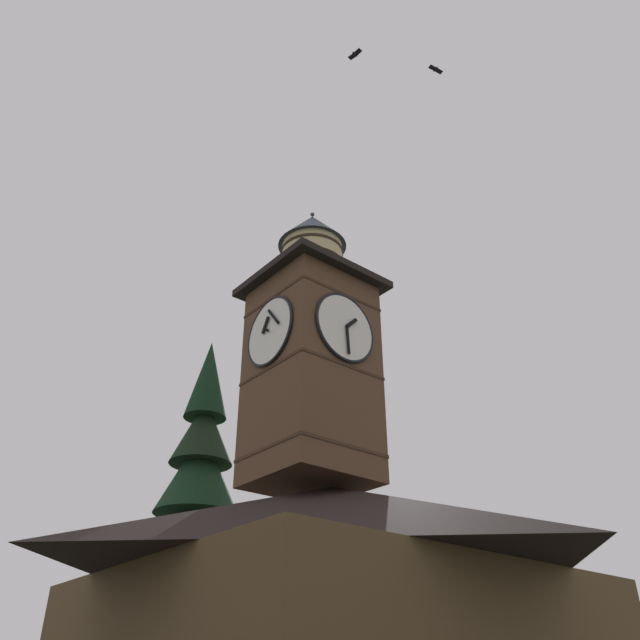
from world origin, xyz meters
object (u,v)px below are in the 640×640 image
at_px(building_main, 334,604).
at_px(pine_tree_behind, 191,558).
at_px(clock_tower, 311,350).
at_px(flying_bird_low, 355,54).
at_px(moon, 237,541).
at_px(flying_bird_high, 436,69).

xyz_separation_m(building_main, pine_tree_behind, (0.61, -7.02, 2.08)).
relative_size(building_main, clock_tower, 1.18).
height_order(clock_tower, flying_bird_low, flying_bird_low).
distance_m(moon, flying_bird_low, 41.91).
xyz_separation_m(clock_tower, flying_bird_low, (2.27, 4.98, 7.86)).
relative_size(building_main, flying_bird_low, 24.38).
distance_m(flying_bird_high, flying_bird_low, 3.31).
distance_m(building_main, pine_tree_behind, 7.34).
xyz_separation_m(moon, flying_bird_high, (16.62, 37.13, 7.82)).
height_order(clock_tower, moon, clock_tower).
relative_size(clock_tower, flying_bird_high, 18.69).
distance_m(clock_tower, flying_bird_low, 9.58).
xyz_separation_m(building_main, flying_bird_high, (-0.23, 5.39, 16.50)).
bearing_deg(pine_tree_behind, flying_bird_low, 79.16).
xyz_separation_m(clock_tower, pine_tree_behind, (0.05, -6.65, -5.58)).
xyz_separation_m(flying_bird_high, flying_bird_low, (3.07, -0.77, -0.97)).
xyz_separation_m(building_main, clock_tower, (0.57, -0.37, 7.66)).
bearing_deg(moon, pine_tree_behind, 54.77).
relative_size(pine_tree_behind, moon, 8.92).
xyz_separation_m(building_main, moon, (-16.85, -31.75, 8.67)).
height_order(building_main, flying_bird_high, flying_bird_high).
xyz_separation_m(clock_tower, moon, (-17.42, -31.38, 1.01)).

